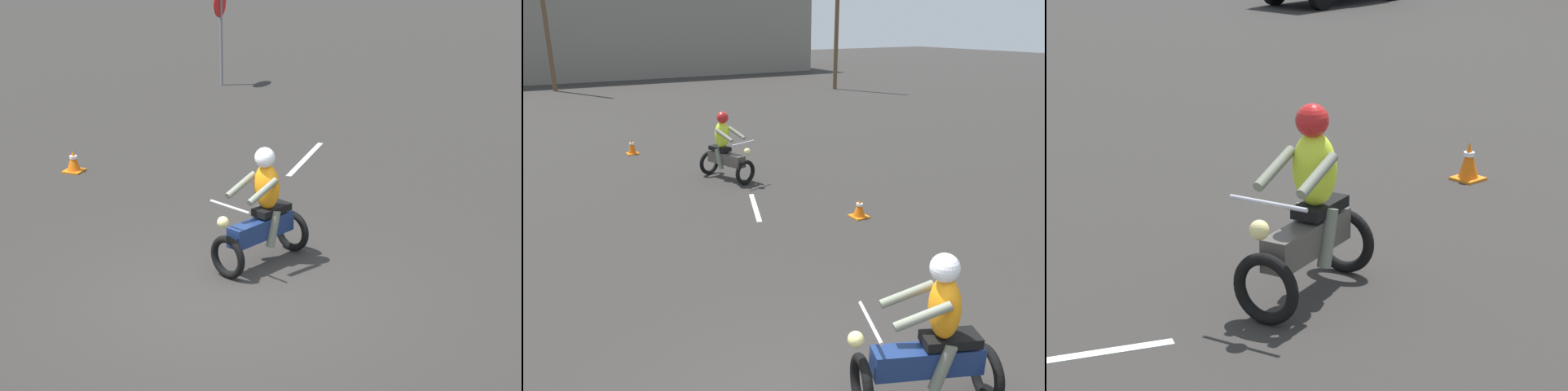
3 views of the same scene
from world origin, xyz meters
TOP-DOWN VIEW (x-y plane):
  - ground_plane at (0.00, 0.00)m, footprint 120.00×120.00m
  - motorcycle_rider_foreground at (1.14, 0.01)m, footprint 1.54×1.11m
  - stop_sign at (10.72, 4.43)m, footprint 0.70×0.08m
  - traffic_cone_mid_left at (3.81, 4.47)m, footprint 0.32×0.32m
  - lane_stripe_e at (5.88, 0.86)m, footprint 2.09×0.14m

SIDE VIEW (x-z plane):
  - ground_plane at x=0.00m, z-range 0.00..0.00m
  - lane_stripe_e at x=5.88m, z-range 0.00..0.01m
  - traffic_cone_mid_left at x=3.81m, z-range -0.01..0.39m
  - motorcycle_rider_foreground at x=1.14m, z-range -0.10..1.56m
  - stop_sign at x=10.72m, z-range 0.48..2.78m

